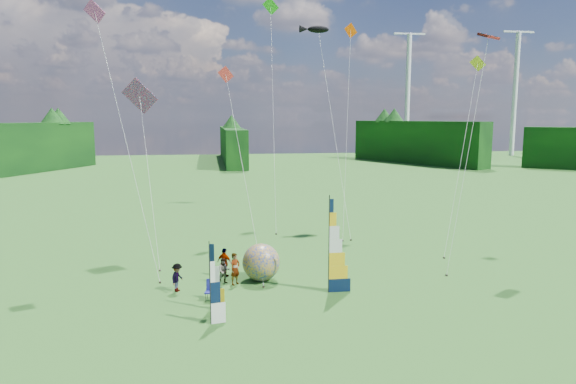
{
  "coord_description": "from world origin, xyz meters",
  "views": [
    {
      "loc": [
        -5.29,
        -23.29,
        9.55
      ],
      "look_at": [
        -1.0,
        4.0,
        5.5
      ],
      "focal_mm": 32.0,
      "sensor_mm": 36.0,
      "label": 1
    }
  ],
  "objects": [
    {
      "name": "camp_chair",
      "position": [
        -5.27,
        2.83,
        0.55
      ],
      "size": [
        0.76,
        0.76,
        1.11
      ],
      "primitive_type": null,
      "rotation": [
        0.0,
        0.0,
        -0.21
      ],
      "color": "navy",
      "rests_on": "ground"
    },
    {
      "name": "side_banner_far",
      "position": [
        -5.31,
        -0.33,
        1.51
      ],
      "size": [
        0.9,
        0.27,
        3.01
      ],
      "primitive_type": null,
      "rotation": [
        0.0,
        0.0,
        0.19
      ],
      "color": "white",
      "rests_on": "ground"
    },
    {
      "name": "spectator_b",
      "position": [
        -4.5,
        5.55,
        0.75
      ],
      "size": [
        0.76,
        0.43,
        1.5
      ],
      "primitive_type": "imported",
      "rotation": [
        0.0,
        0.0,
        0.1
      ],
      "color": "#66594C",
      "rests_on": "ground"
    },
    {
      "name": "feather_banner_main",
      "position": [
        1.11,
        3.1,
        2.6
      ],
      "size": [
        1.4,
        0.12,
        5.21
      ],
      "primitive_type": null,
      "rotation": [
        0.0,
        0.0,
        -0.01
      ],
      "color": "#091836",
      "rests_on": "ground"
    },
    {
      "name": "spectator_c",
      "position": [
        -7.09,
        4.59,
        0.79
      ],
      "size": [
        0.76,
        1.08,
        1.58
      ],
      "primitive_type": "imported",
      "rotation": [
        0.0,
        0.0,
        1.15
      ],
      "color": "#66594C",
      "rests_on": "ground"
    },
    {
      "name": "side_banner_left",
      "position": [
        -5.31,
        1.58,
        1.69
      ],
      "size": [
        0.93,
        0.39,
        3.37
      ],
      "primitive_type": null,
      "rotation": [
        0.0,
        0.0,
        -0.32
      ],
      "color": "yellow",
      "rests_on": "ground"
    },
    {
      "name": "kite_whale",
      "position": [
        5.47,
        20.11,
        9.55
      ],
      "size": [
        4.95,
        14.26,
        19.1
      ],
      "primitive_type": null,
      "rotation": [
        0.0,
        0.0,
        -0.14
      ],
      "color": "black",
      "rests_on": "ground"
    },
    {
      "name": "small_kite_red",
      "position": [
        -2.81,
        15.26,
        7.02
      ],
      "size": [
        6.9,
        10.59,
        14.04
      ],
      "primitive_type": null,
      "rotation": [
        0.0,
        0.0,
        0.32
      ],
      "color": "red",
      "rests_on": "ground"
    },
    {
      "name": "treeline_ring",
      "position": [
        0.0,
        0.0,
        4.0
      ],
      "size": [
        210.0,
        210.0,
        8.0
      ],
      "primitive_type": null,
      "color": "#175612",
      "rests_on": "ground"
    },
    {
      "name": "small_kite_orange",
      "position": [
        6.13,
        18.01,
        9.05
      ],
      "size": [
        6.87,
        10.31,
        18.1
      ],
      "primitive_type": null,
      "rotation": [
        0.0,
        0.0,
        0.27
      ],
      "color": "#E74B00",
      "rests_on": "ground"
    },
    {
      "name": "kite_parafoil",
      "position": [
        11.01,
        6.94,
        8.25
      ],
      "size": [
        10.07,
        10.02,
        16.5
      ],
      "primitive_type": null,
      "rotation": [
        0.0,
        0.0,
        0.41
      ],
      "color": "red",
      "rests_on": "ground"
    },
    {
      "name": "ground",
      "position": [
        0.0,
        0.0,
        0.0
      ],
      "size": [
        220.0,
        220.0,
        0.0
      ],
      "primitive_type": "plane",
      "color": "#306424",
      "rests_on": "ground"
    },
    {
      "name": "bol_inflatable",
      "position": [
        -2.32,
        5.77,
        1.1
      ],
      "size": [
        2.89,
        2.89,
        2.2
      ],
      "primitive_type": "sphere",
      "rotation": [
        0.0,
        0.0,
        0.4
      ],
      "color": "navy",
      "rests_on": "ground"
    },
    {
      "name": "turbine_left",
      "position": [
        70.0,
        95.0,
        15.0
      ],
      "size": [
        8.0,
        1.2,
        30.0
      ],
      "primitive_type": null,
      "color": "silver",
      "rests_on": "ground"
    },
    {
      "name": "spectator_d",
      "position": [
        -4.42,
        6.81,
        0.88
      ],
      "size": [
        1.07,
        0.96,
        1.76
      ],
      "primitive_type": "imported",
      "rotation": [
        0.0,
        0.0,
        2.48
      ],
      "color": "#66594C",
      "rests_on": "ground"
    },
    {
      "name": "spectator_a",
      "position": [
        -3.87,
        5.27,
        0.92
      ],
      "size": [
        0.8,
        0.78,
        1.85
      ],
      "primitive_type": "imported",
      "rotation": [
        0.0,
        0.0,
        0.73
      ],
      "color": "#66594C",
      "rests_on": "ground"
    },
    {
      "name": "small_kite_green",
      "position": [
        0.64,
        23.05,
        10.82
      ],
      "size": [
        4.03,
        13.92,
        21.64
      ],
      "primitive_type": null,
      "rotation": [
        0.0,
        0.0,
        -0.02
      ],
      "color": "green",
      "rests_on": "ground"
    },
    {
      "name": "kite_rainbow_delta",
      "position": [
        -9.19,
        11.86,
        6.59
      ],
      "size": [
        7.85,
        11.79,
        13.17
      ],
      "primitive_type": null,
      "rotation": [
        0.0,
        0.0,
        -0.19
      ],
      "color": "red",
      "rests_on": "ground"
    },
    {
      "name": "small_kite_pink",
      "position": [
        -10.13,
        8.88,
        8.66
      ],
      "size": [
        8.52,
        9.48,
        17.32
      ],
      "primitive_type": null,
      "rotation": [
        0.0,
        0.0,
        -0.32
      ],
      "color": "#E44AA7",
      "rests_on": "ground"
    },
    {
      "name": "small_kite_yellow",
      "position": [
        13.14,
        11.81,
        7.36
      ],
      "size": [
        10.24,
        10.85,
        14.73
      ],
      "primitive_type": null,
      "rotation": [
        0.0,
        0.0,
        -0.42
      ],
      "color": "yellow",
      "rests_on": "ground"
    },
    {
      "name": "turbine_right",
      "position": [
        45.0,
        102.0,
        15.0
      ],
      "size": [
        8.0,
        1.2,
        30.0
      ],
      "primitive_type": null,
      "color": "silver",
      "rests_on": "ground"
    }
  ]
}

